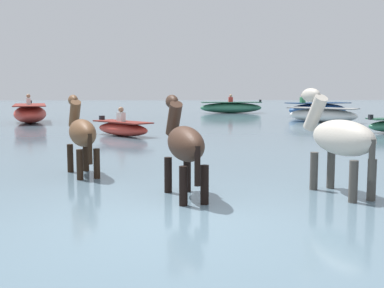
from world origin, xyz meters
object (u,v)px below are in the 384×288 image
object	(u,v)px
horse_flank_dark_bay	(184,146)
horse_trailing_pinto	(339,140)
boat_near_starboard	(122,128)
boat_distant_west	(231,107)
horse_lead_bay	(82,135)
boat_far_offshore	(318,110)
boat_distant_east	(30,114)
boat_mid_outer	(323,115)

from	to	relation	value
horse_flank_dark_bay	horse_trailing_pinto	bearing A→B (deg)	2.43
horse_trailing_pinto	boat_near_starboard	distance (m)	10.04
horse_trailing_pinto	boat_distant_west	world-z (taller)	horse_trailing_pinto
horse_lead_bay	boat_far_offshore	world-z (taller)	horse_lead_bay
boat_distant_west	boat_distant_east	world-z (taller)	boat_distant_east
horse_trailing_pinto	boat_distant_east	distance (m)	17.86
boat_distant_west	boat_near_starboard	distance (m)	15.18
boat_near_starboard	boat_mid_outer	xyz separation A→B (m)	(8.61, 5.86, 0.09)
boat_distant_west	boat_far_offshore	bearing A→B (deg)	-43.59
horse_flank_dark_bay	boat_far_offshore	xyz separation A→B (m)	(8.00, 19.39, -0.36)
boat_distant_east	boat_mid_outer	size ratio (longest dim) A/B	1.25
horse_lead_bay	boat_distant_west	xyz separation A→B (m)	(5.57, 21.46, -0.39)
boat_distant_west	horse_lead_bay	bearing A→B (deg)	-104.54
horse_lead_bay	horse_flank_dark_bay	world-z (taller)	horse_flank_dark_bay
horse_lead_bay	boat_far_offshore	size ratio (longest dim) A/B	0.46
boat_far_offshore	boat_distant_east	distance (m)	14.93
boat_near_starboard	boat_far_offshore	bearing A→B (deg)	46.17
boat_distant_east	boat_distant_west	bearing A→B (deg)	37.31
horse_lead_bay	horse_trailing_pinto	size ratio (longest dim) A/B	0.93
boat_far_offshore	horse_flank_dark_bay	bearing A→B (deg)	-112.41
horse_flank_dark_bay	boat_far_offshore	bearing A→B (deg)	67.59
boat_distant_west	boat_mid_outer	bearing A→B (deg)	-69.29
boat_far_offshore	boat_distant_east	world-z (taller)	boat_distant_east
horse_lead_bay	boat_distant_east	world-z (taller)	horse_lead_bay
boat_mid_outer	horse_flank_dark_bay	bearing A→B (deg)	-114.50
boat_near_starboard	boat_mid_outer	size ratio (longest dim) A/B	0.73
boat_distant_west	boat_distant_east	xyz separation A→B (m)	(-10.21, -7.78, 0.06)
boat_near_starboard	boat_distant_east	distance (m)	7.94
boat_distant_east	horse_trailing_pinto	bearing A→B (deg)	-60.54
horse_lead_bay	boat_distant_west	world-z (taller)	horse_lead_bay
boat_distant_east	boat_mid_outer	world-z (taller)	boat_distant_east
horse_lead_bay	boat_distant_west	size ratio (longest dim) A/B	0.46
horse_lead_bay	horse_flank_dark_bay	size ratio (longest dim) A/B	0.98
horse_trailing_pinto	boat_far_offshore	world-z (taller)	horse_trailing_pinto
horse_flank_dark_bay	boat_near_starboard	world-z (taller)	horse_flank_dark_bay
horse_trailing_pinto	boat_mid_outer	xyz separation A→B (m)	(4.57, 15.04, -0.48)
boat_distant_west	boat_distant_east	distance (m)	12.84
horse_flank_dark_bay	boat_distant_east	xyz separation A→B (m)	(-6.45, 15.65, -0.34)
horse_trailing_pinto	boat_far_offshore	size ratio (longest dim) A/B	0.50
boat_distant_west	boat_mid_outer	world-z (taller)	boat_distant_west
boat_distant_east	boat_near_starboard	bearing A→B (deg)	-53.37
horse_lead_bay	horse_flank_dark_bay	xyz separation A→B (m)	(1.81, -1.97, 0.02)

